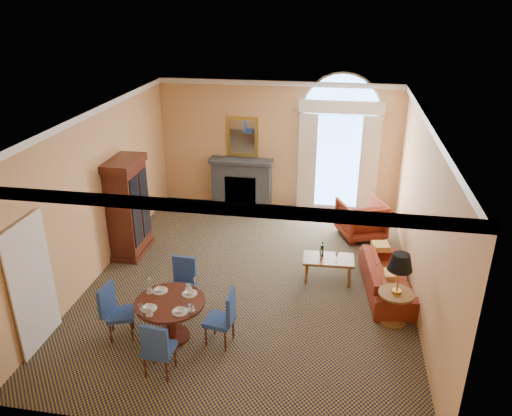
% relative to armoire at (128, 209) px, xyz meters
% --- Properties ---
extents(ground, '(7.50, 7.50, 0.00)m').
position_rel_armoire_xyz_m(ground, '(2.72, -0.68, -1.00)').
color(ground, '#111236').
rests_on(ground, ground).
extents(room_envelope, '(6.04, 7.52, 3.45)m').
position_rel_armoire_xyz_m(room_envelope, '(2.69, -0.02, 1.51)').
color(room_envelope, '#E2A86B').
rests_on(room_envelope, ground).
extents(armoire, '(0.60, 1.06, 2.08)m').
position_rel_armoire_xyz_m(armoire, '(0.00, 0.00, 0.00)').
color(armoire, '#3D170D').
rests_on(armoire, ground).
extents(dining_table, '(1.11, 1.11, 0.90)m').
position_rel_armoire_xyz_m(dining_table, '(1.77, -2.64, -0.48)').
color(dining_table, '#3D170D').
rests_on(dining_table, ground).
extents(dining_chair_north, '(0.51, 0.51, 0.94)m').
position_rel_armoire_xyz_m(dining_chair_north, '(1.71, -1.76, -0.47)').
color(dining_chair_north, navy).
rests_on(dining_chair_north, ground).
extents(dining_chair_south, '(0.45, 0.47, 0.94)m').
position_rel_armoire_xyz_m(dining_chair_south, '(1.87, -3.53, -0.47)').
color(dining_chair_south, navy).
rests_on(dining_chair_south, ground).
extents(dining_chair_east, '(0.48, 0.48, 0.94)m').
position_rel_armoire_xyz_m(dining_chair_east, '(2.65, -2.63, -0.47)').
color(dining_chair_east, navy).
rests_on(dining_chair_east, ground).
extents(dining_chair_west, '(0.54, 0.54, 0.94)m').
position_rel_armoire_xyz_m(dining_chair_west, '(0.87, -2.75, -0.47)').
color(dining_chair_west, navy).
rests_on(dining_chair_west, ground).
extents(sofa, '(0.99, 2.06, 0.58)m').
position_rel_armoire_xyz_m(sofa, '(5.27, -0.67, -0.71)').
color(sofa, maroon).
rests_on(sofa, ground).
extents(armchair, '(1.23, 1.24, 0.87)m').
position_rel_armoire_xyz_m(armchair, '(4.83, 1.57, -0.57)').
color(armchair, maroon).
rests_on(armchair, ground).
extents(coffee_table, '(0.98, 0.57, 0.80)m').
position_rel_armoire_xyz_m(coffee_table, '(4.17, -0.46, -0.56)').
color(coffee_table, brown).
rests_on(coffee_table, ground).
extents(side_table, '(0.59, 0.59, 1.28)m').
position_rel_armoire_xyz_m(side_table, '(5.32, -1.62, -0.17)').
color(side_table, brown).
rests_on(side_table, ground).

